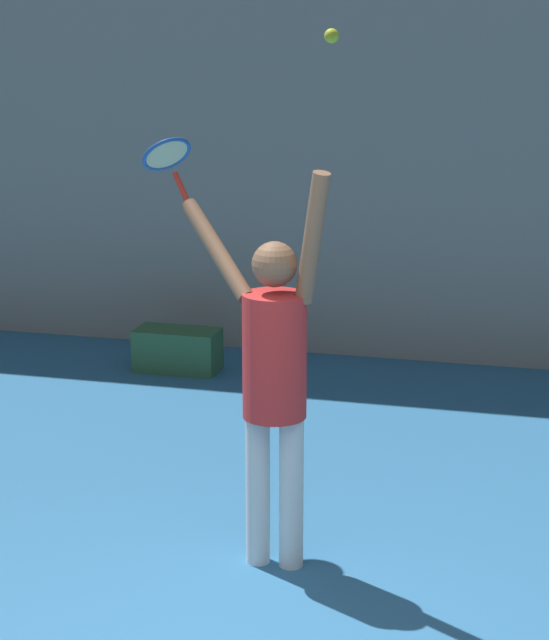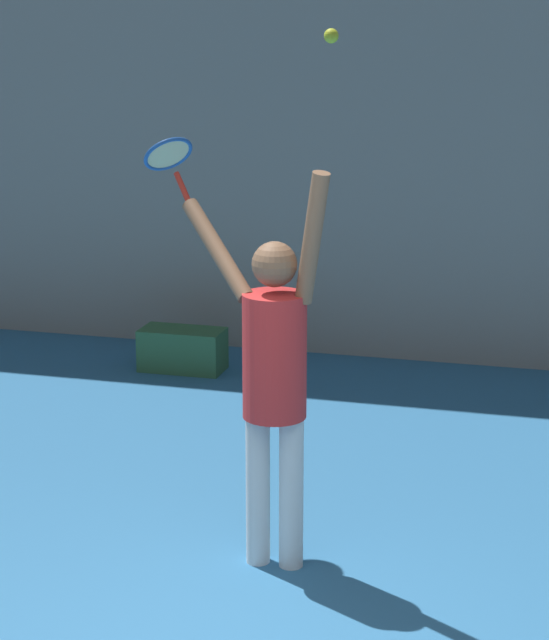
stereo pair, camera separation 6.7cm
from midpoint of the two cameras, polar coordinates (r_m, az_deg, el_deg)
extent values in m
cube|color=gray|center=(9.72, 6.78, 12.41)|extent=(18.00, 0.10, 5.00)
cylinder|color=white|center=(6.26, -1.13, -8.33)|extent=(0.13, 0.13, 0.84)
cylinder|color=white|center=(6.21, 0.52, -8.50)|extent=(0.13, 0.13, 0.84)
cylinder|color=red|center=(5.98, -0.32, -1.78)|extent=(0.33, 0.33, 0.66)
sphere|color=brown|center=(5.86, -0.33, 2.76)|extent=(0.23, 0.23, 0.23)
cylinder|color=brown|center=(5.74, 1.54, 4.03)|extent=(0.23, 0.21, 0.69)
cylinder|color=brown|center=(6.12, -3.18, 3.47)|extent=(0.52, 0.45, 0.49)
cylinder|color=red|center=(6.36, -4.89, 6.46)|extent=(0.15, 0.14, 0.17)
torus|color=#1E51A5|center=(6.48, -5.63, 8.12)|extent=(0.36, 0.36, 0.21)
cylinder|color=beige|center=(6.48, -5.63, 8.12)|extent=(0.29, 0.30, 0.17)
sphere|color=#CCDB2D|center=(5.60, 2.48, 13.80)|extent=(0.07, 0.07, 0.07)
cube|color=#33663F|center=(9.71, -4.99, -1.48)|extent=(0.70, 0.35, 0.35)
camera|label=1|loc=(0.03, -90.32, -0.08)|focal=65.00mm
camera|label=2|loc=(0.03, 89.68, 0.08)|focal=65.00mm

